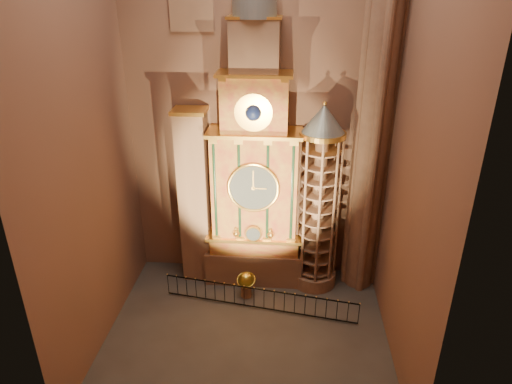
# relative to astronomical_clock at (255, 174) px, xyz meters

# --- Properties ---
(floor) EXTENTS (14.00, 14.00, 0.00)m
(floor) POSITION_rel_astronomical_clock_xyz_m (0.00, -4.96, -6.68)
(floor) COLOR #383330
(floor) RESTS_ON ground
(wall_back) EXTENTS (22.00, 0.00, 22.00)m
(wall_back) POSITION_rel_astronomical_clock_xyz_m (0.00, 1.04, 4.32)
(wall_back) COLOR #865948
(wall_back) RESTS_ON floor
(wall_left) EXTENTS (0.00, 22.00, 22.00)m
(wall_left) POSITION_rel_astronomical_clock_xyz_m (-7.00, -4.96, 4.32)
(wall_left) COLOR #865948
(wall_left) RESTS_ON floor
(wall_right) EXTENTS (0.00, 22.00, 22.00)m
(wall_right) POSITION_rel_astronomical_clock_xyz_m (7.00, -4.96, 4.32)
(wall_right) COLOR #865948
(wall_right) RESTS_ON floor
(astronomical_clock) EXTENTS (5.60, 2.41, 16.70)m
(astronomical_clock) POSITION_rel_astronomical_clock_xyz_m (0.00, 0.00, 0.00)
(astronomical_clock) COLOR #8C634C
(astronomical_clock) RESTS_ON floor
(portrait_tower) EXTENTS (1.80, 1.60, 10.20)m
(portrait_tower) POSITION_rel_astronomical_clock_xyz_m (-3.40, 0.02, -1.53)
(portrait_tower) COLOR #8C634C
(portrait_tower) RESTS_ON floor
(stair_turret) EXTENTS (2.50, 2.50, 10.80)m
(stair_turret) POSITION_rel_astronomical_clock_xyz_m (3.50, -0.26, -1.41)
(stair_turret) COLOR #8C634C
(stair_turret) RESTS_ON floor
(gothic_pier) EXTENTS (2.04, 2.04, 22.00)m
(gothic_pier) POSITION_rel_astronomical_clock_xyz_m (6.10, 0.04, 4.32)
(gothic_pier) COLOR #8C634C
(gothic_pier) RESTS_ON floor
(celestial_globe) EXTENTS (1.24, 1.19, 1.53)m
(celestial_globe) POSITION_rel_astronomical_clock_xyz_m (-0.34, -1.92, -5.76)
(celestial_globe) COLOR #8C634C
(celestial_globe) RESTS_ON floor
(iron_railing) EXTENTS (10.38, 1.80, 1.28)m
(iron_railing) POSITION_rel_astronomical_clock_xyz_m (0.46, -3.00, -5.98)
(iron_railing) COLOR black
(iron_railing) RESTS_ON floor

